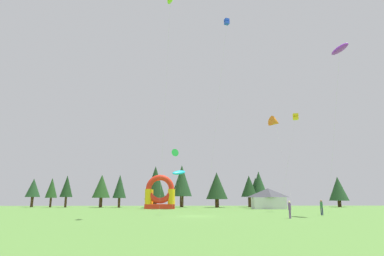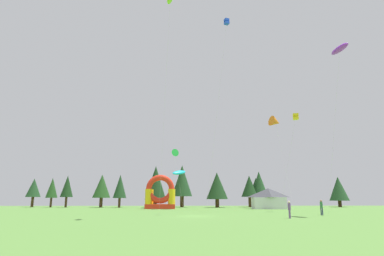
{
  "view_description": "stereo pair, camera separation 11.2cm",
  "coord_description": "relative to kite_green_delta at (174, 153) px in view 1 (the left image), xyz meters",
  "views": [
    {
      "loc": [
        -2.13,
        -39.26,
        1.95
      ],
      "look_at": [
        0.0,
        12.97,
        13.2
      ],
      "focal_mm": 30.89,
      "sensor_mm": 36.0,
      "label": 1
    },
    {
      "loc": [
        -2.02,
        -39.27,
        1.95
      ],
      "look_at": [
        0.0,
        12.97,
        13.2
      ],
      "focal_mm": 30.89,
      "sensor_mm": 36.0,
      "label": 2
    }
  ],
  "objects": [
    {
      "name": "tree_row_6",
      "position": [
        -4.52,
        15.03,
        -5.03
      ],
      "size": [
        5.04,
        5.04,
        9.71
      ],
      "color": "#4C331E",
      "rests_on": "ground_plane"
    },
    {
      "name": "person_far_side",
      "position": [
        18.56,
        -24.28,
        -9.69
      ],
      "size": [
        0.45,
        0.45,
        1.84
      ],
      "rotation": [
        0.0,
        0.0,
        2.4
      ],
      "color": "navy",
      "rests_on": "ground_plane"
    },
    {
      "name": "inflatable_yellow_castle",
      "position": [
        -2.7,
        3.49,
        -8.36
      ],
      "size": [
        5.98,
        4.96,
        6.75
      ],
      "color": "red",
      "rests_on": "ground_plane"
    },
    {
      "name": "kite_green_delta",
      "position": [
        0.0,
        0.0,
        0.0
      ],
      "size": [
        3.04,
        2.03,
        11.62
      ],
      "color": "green",
      "rests_on": "ground_plane"
    },
    {
      "name": "kite_orange_delta",
      "position": [
        22.15,
        4.74,
        7.73
      ],
      "size": [
        3.15,
        5.89,
        19.88
      ],
      "color": "orange",
      "rests_on": "ground_plane"
    },
    {
      "name": "tree_row_7",
      "position": [
        1.82,
        17.42,
        -4.43
      ],
      "size": [
        4.97,
        4.97,
        10.2
      ],
      "color": "#4C331E",
      "rests_on": "ground_plane"
    },
    {
      "name": "person_midfield",
      "position": [
        12.38,
        -30.9,
        -9.74
      ],
      "size": [
        0.43,
        0.43,
        1.76
      ],
      "rotation": [
        0.0,
        0.0,
        3.91
      ],
      "color": "#724C8C",
      "rests_on": "ground_plane"
    },
    {
      "name": "tree_row_3",
      "position": [
        -17.35,
        15.51,
        -5.87
      ],
      "size": [
        4.15,
        4.15,
        7.7
      ],
      "color": "#4C331E",
      "rests_on": "ground_plane"
    },
    {
      "name": "tree_row_5",
      "position": [
        -5.52,
        16.56,
        -6.04
      ],
      "size": [
        2.83,
        2.83,
        7.2
      ],
      "color": "#4C331E",
      "rests_on": "ground_plane"
    },
    {
      "name": "tree_row_4",
      "position": [
        -12.85,
        14.47,
        -5.96
      ],
      "size": [
        3.12,
        3.12,
        7.58
      ],
      "color": "#4C331E",
      "rests_on": "ground_plane"
    },
    {
      "name": "kite_cyan_parafoil",
      "position": [
        1.08,
        -0.3,
        -3.79
      ],
      "size": [
        3.28,
        3.06,
        7.82
      ],
      "color": "#19B7CC",
      "rests_on": "ground_plane"
    },
    {
      "name": "kite_purple_parafoil",
      "position": [
        21.33,
        -27.12,
        9.78
      ],
      "size": [
        1.58,
        8.1,
        21.14
      ],
      "color": "purple",
      "rests_on": "ground_plane"
    },
    {
      "name": "tree_row_11",
      "position": [
        21.18,
        17.98,
        -5.29
      ],
      "size": [
        4.33,
        4.33,
        8.75
      ],
      "color": "#4C331E",
      "rests_on": "ground_plane"
    },
    {
      "name": "tree_row_2",
      "position": [
        -25.7,
        16.06,
        -5.91
      ],
      "size": [
        2.93,
        2.93,
        7.46
      ],
      "color": "#4C331E",
      "rests_on": "ground_plane"
    },
    {
      "name": "tree_row_8",
      "position": [
        10.12,
        14.25,
        -5.78
      ],
      "size": [
        5.11,
        5.11,
        8.18
      ],
      "color": "#4C331E",
      "rests_on": "ground_plane"
    },
    {
      "name": "tree_row_10",
      "position": [
        20.65,
        19.2,
        -5.83
      ],
      "size": [
        3.42,
        3.42,
        7.28
      ],
      "color": "#4C331E",
      "rests_on": "ground_plane"
    },
    {
      "name": "tree_row_1",
      "position": [
        -29.44,
        16.66,
        -6.26
      ],
      "size": [
        2.74,
        2.74,
        6.93
      ],
      "color": "#4C331E",
      "rests_on": "ground_plane"
    },
    {
      "name": "festival_tent",
      "position": [
        19.06,
        1.85,
        -8.75
      ],
      "size": [
        6.33,
        3.4,
        4.06
      ],
      "color": "silver",
      "rests_on": "ground_plane"
    },
    {
      "name": "tree_row_9",
      "position": [
        18.53,
        17.22,
        -5.77
      ],
      "size": [
        4.04,
        4.04,
        7.66
      ],
      "color": "#4C331E",
      "rests_on": "ground_plane"
    },
    {
      "name": "ground_plane",
      "position": [
        3.11,
        -25.9,
        -10.78
      ],
      "size": [
        120.0,
        120.0,
        0.0
      ],
      "primitive_type": "plane",
      "color": "#548438"
    },
    {
      "name": "tree_row_12",
      "position": [
        40.84,
        16.89,
        -6.35
      ],
      "size": [
        4.7,
        4.7,
        7.38
      ],
      "color": "#4C331E",
      "rests_on": "ground_plane"
    },
    {
      "name": "kite_blue_box",
      "position": [
        7.79,
        -21.75,
        16.18
      ],
      "size": [
        3.04,
        6.88,
        27.57
      ],
      "color": "blue",
      "rests_on": "ground_plane"
    },
    {
      "name": "tree_row_0",
      "position": [
        -34.68,
        18.74,
        -6.19
      ],
      "size": [
        3.48,
        3.48,
        6.89
      ],
      "color": "#4C331E",
      "rests_on": "ground_plane"
    },
    {
      "name": "kite_yellow_box",
      "position": [
        20.71,
        -11.78,
        4.76
      ],
      "size": [
        3.8,
        1.44,
        16.06
      ],
      "color": "yellow",
      "rests_on": "ground_plane"
    }
  ]
}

